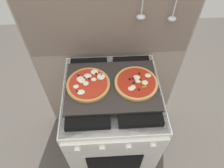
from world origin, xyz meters
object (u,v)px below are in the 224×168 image
Objects in this scene: pizza_left at (88,84)px; pizza_right at (136,83)px; stove at (112,123)px; baking_tray at (112,86)px.

pizza_left and pizza_right have the same top height.
pizza_right is (0.14, 0.00, 0.48)m from stove.
pizza_right is at bearing -1.57° from pizza_left.
pizza_left reaches higher than baking_tray.
pizza_left is (-0.14, 0.01, 0.02)m from baking_tray.
baking_tray reaches higher than stove.
pizza_right is at bearing 0.74° from stove.
stove is 1.67× the size of baking_tray.
pizza_left is at bearing 176.04° from stove.
baking_tray is (0.00, 0.00, 0.46)m from stove.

